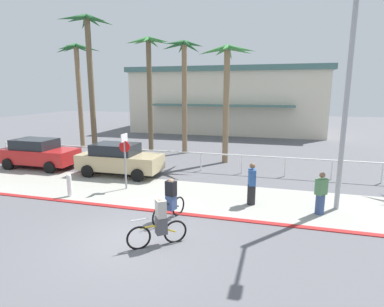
{
  "coord_description": "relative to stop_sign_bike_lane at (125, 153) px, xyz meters",
  "views": [
    {
      "loc": [
        4.1,
        -8.1,
        4.49
      ],
      "look_at": [
        0.17,
        6.0,
        1.49
      ],
      "focal_mm": 29.3,
      "sensor_mm": 36.0,
      "label": 1
    }
  ],
  "objects": [
    {
      "name": "ground_plane",
      "position": [
        2.51,
        5.65,
        -1.68
      ],
      "size": [
        80.0,
        80.0,
        0.0
      ],
      "primitive_type": "plane",
      "color": "#5B5B60"
    },
    {
      "name": "sidewalk_strip",
      "position": [
        2.51,
        -0.15,
        -1.67
      ],
      "size": [
        44.0,
        4.0,
        0.02
      ],
      "primitive_type": "cube",
      "color": "#9E9E93",
      "rests_on": "ground"
    },
    {
      "name": "curb_paint",
      "position": [
        2.51,
        -2.15,
        -1.66
      ],
      "size": [
        44.0,
        0.24,
        0.03
      ],
      "primitive_type": "cube",
      "color": "maroon",
      "rests_on": "ground"
    },
    {
      "name": "building_backdrop",
      "position": [
        1.13,
        22.54,
        1.7
      ],
      "size": [
        20.05,
        11.2,
        6.71
      ],
      "color": "beige",
      "rests_on": "ground"
    },
    {
      "name": "rail_fence",
      "position": [
        2.51,
        4.15,
        -0.84
      ],
      "size": [
        27.22,
        0.08,
        1.04
      ],
      "color": "white",
      "rests_on": "ground"
    },
    {
      "name": "stop_sign_bike_lane",
      "position": [
        0.0,
        0.0,
        0.0
      ],
      "size": [
        0.52,
        0.56,
        2.56
      ],
      "color": "gray",
      "rests_on": "ground"
    },
    {
      "name": "bollard_1",
      "position": [
        -1.82,
        -1.59,
        -1.16
      ],
      "size": [
        0.2,
        0.2,
        1.0
      ],
      "color": "white",
      "rests_on": "ground"
    },
    {
      "name": "streetlight_curb",
      "position": [
        8.89,
        -0.32,
        2.6
      ],
      "size": [
        0.24,
        2.54,
        7.5
      ],
      "color": "#9EA0A5",
      "rests_on": "ground"
    },
    {
      "name": "palm_tree_0",
      "position": [
        -8.28,
        8.75,
        4.35
      ],
      "size": [
        3.04,
        3.27,
        7.88
      ],
      "color": "#846B4C",
      "rests_on": "ground"
    },
    {
      "name": "palm_tree_1",
      "position": [
        -5.47,
        6.08,
        5.13
      ],
      "size": [
        2.91,
        3.03,
        9.17
      ],
      "color": "brown",
      "rests_on": "ground"
    },
    {
      "name": "palm_tree_2",
      "position": [
        -2.62,
        9.09,
        4.57
      ],
      "size": [
        3.03,
        3.21,
        8.17
      ],
      "color": "brown",
      "rests_on": "ground"
    },
    {
      "name": "palm_tree_3",
      "position": [
        0.14,
        8.67,
        3.94
      ],
      "size": [
        2.98,
        3.31,
        7.75
      ],
      "color": "#846B4C",
      "rests_on": "ground"
    },
    {
      "name": "palm_tree_4",
      "position": [
        3.48,
        6.56,
        3.78
      ],
      "size": [
        3.46,
        3.49,
        7.08
      ],
      "color": "#846B4C",
      "rests_on": "ground"
    },
    {
      "name": "car_red_0",
      "position": [
        -6.74,
        2.26,
        -0.81
      ],
      "size": [
        4.4,
        2.02,
        1.69
      ],
      "color": "red",
      "rests_on": "ground"
    },
    {
      "name": "car_tan_1",
      "position": [
        -1.46,
        2.1,
        -0.81
      ],
      "size": [
        4.4,
        2.02,
        1.69
      ],
      "color": "tan",
      "rests_on": "ground"
    },
    {
      "name": "cyclist_black_0",
      "position": [
        3.1,
        -2.7,
        -0.98
      ],
      "size": [
        0.61,
        1.75,
        1.5
      ],
      "color": "black",
      "rests_on": "ground"
    },
    {
      "name": "cyclist_yellow_1",
      "position": [
        3.42,
        -4.53,
        -0.98
      ],
      "size": [
        1.48,
        1.15,
        1.5
      ],
      "color": "black",
      "rests_on": "ground"
    },
    {
      "name": "pedestrian_0",
      "position": [
        5.71,
        -0.48,
        -0.89
      ],
      "size": [
        0.38,
        0.45,
        1.7
      ],
      "color": "#232326",
      "rests_on": "ground"
    },
    {
      "name": "pedestrian_1",
      "position": [
        8.2,
        -0.8,
        -0.95
      ],
      "size": [
        0.47,
        0.47,
        1.59
      ],
      "color": "#384C7A",
      "rests_on": "ground"
    }
  ]
}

